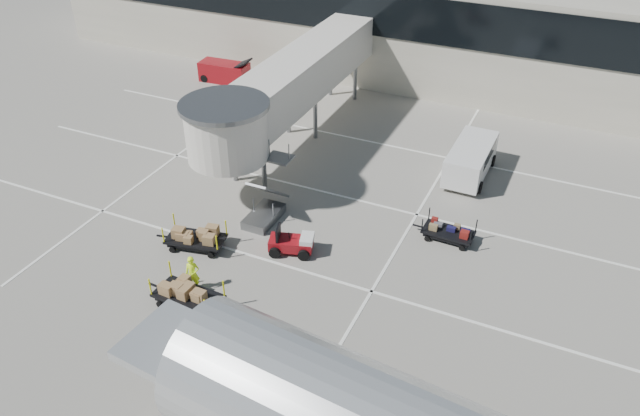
% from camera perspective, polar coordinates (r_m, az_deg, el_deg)
% --- Properties ---
extents(ground, '(140.00, 140.00, 0.00)m').
position_cam_1_polar(ground, '(30.15, -7.44, -6.70)').
color(ground, '#ABA699').
rests_on(ground, ground).
extents(lane_markings, '(40.00, 30.00, 0.02)m').
position_cam_1_polar(lane_markings, '(36.99, -0.88, 2.11)').
color(lane_markings, white).
rests_on(lane_markings, ground).
extents(terminal, '(64.00, 12.11, 15.20)m').
position_cam_1_polar(terminal, '(53.00, 9.47, 16.56)').
color(terminal, beige).
rests_on(terminal, ground).
extents(jet_bridge, '(5.70, 20.40, 6.03)m').
position_cam_1_polar(jet_bridge, '(38.69, -3.53, 10.67)').
color(jet_bridge, silver).
rests_on(jet_bridge, ground).
extents(baggage_tug, '(2.44, 1.95, 1.46)m').
position_cam_1_polar(baggage_tug, '(31.43, -2.55, -3.23)').
color(baggage_tug, maroon).
rests_on(baggage_tug, ground).
extents(suitcase_cart, '(3.25, 1.37, 1.27)m').
position_cam_1_polar(suitcase_cart, '(32.97, 11.59, -2.17)').
color(suitcase_cart, black).
rests_on(suitcase_cart, ground).
extents(box_cart_near, '(3.88, 1.70, 1.51)m').
position_cam_1_polar(box_cart_near, '(28.93, -11.95, -7.70)').
color(box_cart_near, black).
rests_on(box_cart_near, ground).
extents(box_cart_far, '(3.73, 2.06, 1.43)m').
position_cam_1_polar(box_cart_far, '(32.27, -11.51, -2.79)').
color(box_cart_far, black).
rests_on(box_cart_far, ground).
extents(ground_worker, '(0.79, 0.67, 1.83)m').
position_cam_1_polar(ground_worker, '(29.54, -11.57, -5.89)').
color(ground_worker, '#CEFD1A').
rests_on(ground_worker, ground).
extents(minivan, '(2.36, 5.27, 1.99)m').
position_cam_1_polar(minivan, '(38.60, 13.66, 4.56)').
color(minivan, white).
rests_on(minivan, ground).
extents(belt_loader, '(4.30, 1.93, 2.03)m').
position_cam_1_polar(belt_loader, '(51.53, -8.70, 12.18)').
color(belt_loader, maroon).
rests_on(belt_loader, ground).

